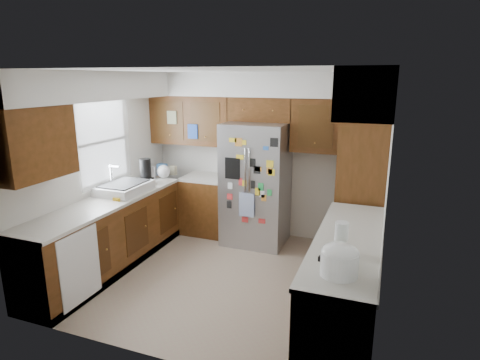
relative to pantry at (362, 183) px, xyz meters
The scene contains 12 objects.
floor 2.17m from the pantry, 142.52° to the right, with size 3.60×3.60×0.00m, color gray.
room_shell 1.94m from the pantry, 153.92° to the right, with size 3.64×3.24×2.52m.
left_counter_run 3.14m from the pantry, 158.56° to the right, with size 1.36×3.20×0.92m.
right_counter_run 1.75m from the pantry, 90.00° to the right, with size 0.63×2.25×0.92m.
pantry is the anchor object (origin of this frame).
fridge 1.51m from the pantry, behind, with size 0.90×0.79×1.80m.
bridge_cabinet 1.77m from the pantry, 169.43° to the left, with size 0.96×0.34×0.35m, color #3F250C.
fridge_top_items 1.89m from the pantry, behind, with size 0.86×0.33×0.29m.
sink_assembly 3.18m from the pantry, 160.63° to the right, with size 0.52×0.72×0.37m.
left_counter_clutter 2.99m from the pantry, behind, with size 0.31×0.89×0.38m.
rice_cooker 2.40m from the pantry, 90.01° to the right, with size 0.31×0.30×0.26m.
paper_towel 1.94m from the pantry, 91.26° to the right, with size 0.12×0.12×0.27m, color white.
Camera 1 is at (1.78, -4.21, 2.43)m, focal length 30.00 mm.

